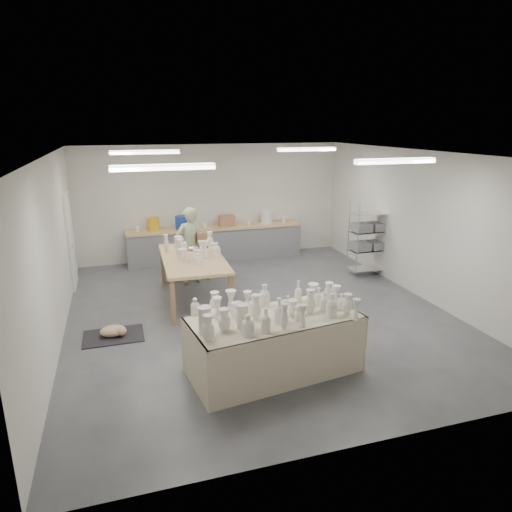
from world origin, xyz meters
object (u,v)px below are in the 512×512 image
object	(u,v)px
work_table	(194,255)
potter	(190,246)
red_stool	(189,266)
drying_table	(274,342)

from	to	relation	value
work_table	potter	world-z (taller)	potter
work_table	red_stool	bearing A→B (deg)	88.75
red_stool	drying_table	bearing A→B (deg)	-83.56
drying_table	work_table	bearing A→B (deg)	91.66
drying_table	potter	world-z (taller)	potter
work_table	drying_table	bearing A→B (deg)	-78.63
drying_table	red_stool	xyz separation A→B (m)	(-0.51, 4.48, -0.17)
potter	red_stool	bearing A→B (deg)	-101.02
work_table	red_stool	distance (m)	1.32
drying_table	red_stool	bearing A→B (deg)	88.39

